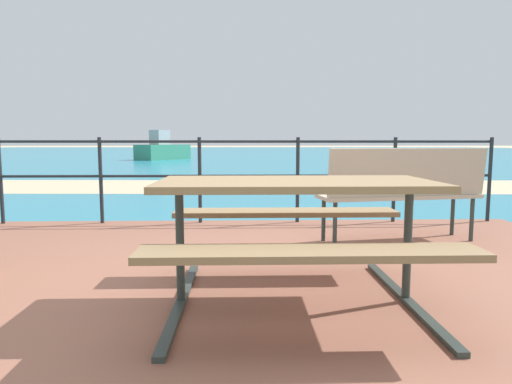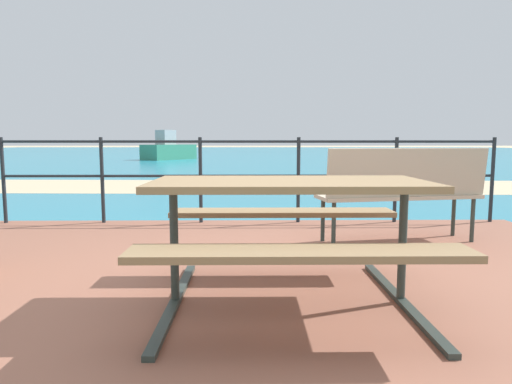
# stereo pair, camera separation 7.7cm
# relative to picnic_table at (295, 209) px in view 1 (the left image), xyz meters

# --- Properties ---
(ground_plane) EXTENTS (240.00, 240.00, 0.00)m
(ground_plane) POSITION_rel_picnic_table_xyz_m (-0.24, 0.28, -0.64)
(ground_plane) COLOR beige
(patio_paving) EXTENTS (6.40, 5.20, 0.06)m
(patio_paving) POSITION_rel_picnic_table_xyz_m (-0.24, 0.28, -0.61)
(patio_paving) COLOR #935B47
(patio_paving) RESTS_ON ground
(sea_water) EXTENTS (90.00, 90.00, 0.01)m
(sea_water) POSITION_rel_picnic_table_xyz_m (-0.24, 40.28, -0.63)
(sea_water) COLOR teal
(sea_water) RESTS_ON ground
(beach_strip) EXTENTS (54.08, 5.28, 0.01)m
(beach_strip) POSITION_rel_picnic_table_xyz_m (-0.24, 7.70, -0.63)
(beach_strip) COLOR beige
(beach_strip) RESTS_ON ground
(picnic_table) EXTENTS (1.61, 1.46, 0.75)m
(picnic_table) POSITION_rel_picnic_table_xyz_m (0.00, 0.00, 0.00)
(picnic_table) COLOR #8C704C
(picnic_table) RESTS_ON patio_paving
(park_bench) EXTENTS (1.63, 0.68, 0.92)m
(park_bench) POSITION_rel_picnic_table_xyz_m (1.22, 1.58, -0.03)
(park_bench) COLOR #BCAD93
(park_bench) RESTS_ON patio_paving
(railing_fence) EXTENTS (5.94, 0.04, 1.03)m
(railing_fence) POSITION_rel_picnic_table_xyz_m (-0.24, 2.75, 0.07)
(railing_fence) COLOR #1E2328
(railing_fence) RESTS_ON patio_paving
(boat_near) EXTENTS (3.01, 3.78, 1.70)m
(boat_near) POSITION_rel_picnic_table_xyz_m (-4.94, 23.75, -0.09)
(boat_near) COLOR #338466
(boat_near) RESTS_ON sea_water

